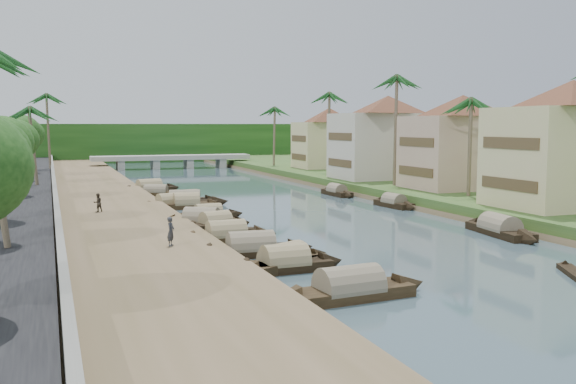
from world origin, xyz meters
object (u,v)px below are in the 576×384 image
object	(u,v)px
bridge	(172,159)
sampan_0	(349,290)
person_near	(171,231)
sampan_1	(285,264)
building_near	(571,143)

from	to	relation	value
bridge	sampan_0	world-z (taller)	bridge
sampan_0	person_near	xyz separation A→B (m)	(-5.95, 11.39, 1.24)
bridge	person_near	world-z (taller)	person_near
sampan_0	sampan_1	size ratio (longest dim) A/B	1.21
bridge	building_near	bearing A→B (deg)	-75.61
sampan_1	person_near	world-z (taller)	person_near
sampan_0	sampan_1	distance (m)	6.26
bridge	building_near	distance (m)	76.54
sampan_0	person_near	distance (m)	12.91
person_near	sampan_1	bearing A→B (deg)	-105.57
person_near	building_near	bearing A→B (deg)	-53.90
sampan_1	person_near	bearing A→B (deg)	133.58
building_near	person_near	xyz separation A→B (m)	(-33.11, -3.82, -4.73)
bridge	sampan_0	xyz separation A→B (m)	(-8.16, -89.21, -1.31)
bridge	sampan_1	world-z (taller)	bridge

